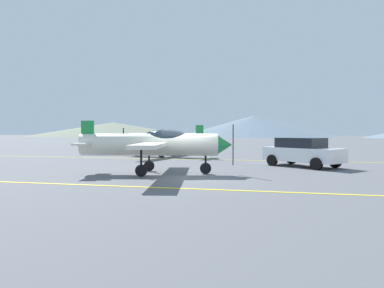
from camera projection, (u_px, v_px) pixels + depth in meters
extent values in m
plane|color=#54565B|center=(184.00, 176.00, 15.20)|extent=(400.00, 400.00, 0.00)
cube|color=yellow|center=(160.00, 188.00, 11.83)|extent=(80.00, 0.16, 0.01)
cube|color=yellow|center=(214.00, 160.00, 23.84)|extent=(80.00, 0.16, 0.01)
cylinder|color=silver|center=(149.00, 145.00, 15.82)|extent=(6.43, 2.14, 1.03)
cone|color=#1E8C3F|center=(225.00, 145.00, 15.68)|extent=(0.80, 0.98, 0.87)
cube|color=black|center=(233.00, 145.00, 15.67)|extent=(0.06, 0.12, 1.87)
ellipsoid|color=#1E2833|center=(167.00, 138.00, 15.78)|extent=(1.99, 1.16, 0.84)
cube|color=silver|center=(157.00, 144.00, 15.81)|extent=(2.47, 8.27, 0.15)
cube|color=silver|center=(88.00, 144.00, 15.94)|extent=(1.07, 2.50, 0.09)
cube|color=#1E8C3F|center=(88.00, 133.00, 15.92)|extent=(0.60, 0.21, 1.12)
cylinder|color=black|center=(206.00, 158.00, 15.74)|extent=(0.09, 0.09, 0.94)
cylinder|color=black|center=(206.00, 168.00, 15.75)|extent=(0.53, 0.20, 0.52)
cylinder|color=black|center=(141.00, 160.00, 14.83)|extent=(0.09, 0.09, 0.94)
cylinder|color=black|center=(141.00, 171.00, 14.84)|extent=(0.53, 0.20, 0.52)
cylinder|color=black|center=(149.00, 156.00, 16.88)|extent=(0.09, 0.09, 0.94)
cylinder|color=black|center=(149.00, 166.00, 16.89)|extent=(0.53, 0.20, 0.52)
cylinder|color=silver|center=(165.00, 140.00, 26.88)|extent=(6.43, 2.06, 1.03)
cone|color=#1E8C3F|center=(127.00, 139.00, 28.19)|extent=(0.79, 0.97, 0.87)
cube|color=black|center=(123.00, 139.00, 28.33)|extent=(0.06, 0.12, 1.87)
ellipsoid|color=#1E2833|center=(156.00, 136.00, 27.18)|extent=(1.98, 1.14, 0.84)
cube|color=silver|center=(161.00, 139.00, 27.02)|extent=(2.37, 8.27, 0.15)
cube|color=silver|center=(200.00, 139.00, 25.79)|extent=(1.04, 2.50, 0.09)
cube|color=#1E8C3F|center=(200.00, 132.00, 25.77)|extent=(0.60, 0.21, 1.12)
cylinder|color=black|center=(137.00, 147.00, 27.88)|extent=(0.09, 0.09, 0.94)
cylinder|color=black|center=(137.00, 153.00, 27.90)|extent=(0.53, 0.20, 0.52)
cylinder|color=black|center=(173.00, 147.00, 27.78)|extent=(0.09, 0.09, 0.94)
cylinder|color=black|center=(173.00, 153.00, 27.80)|extent=(0.53, 0.20, 0.52)
cylinder|color=black|center=(161.00, 148.00, 25.88)|extent=(0.09, 0.09, 0.94)
cylinder|color=black|center=(161.00, 154.00, 25.90)|extent=(0.53, 0.20, 0.52)
cube|color=white|center=(303.00, 154.00, 19.07)|extent=(4.45, 4.14, 0.75)
cube|color=black|center=(301.00, 143.00, 19.17)|extent=(2.86, 2.76, 0.55)
cylinder|color=black|center=(316.00, 164.00, 17.41)|extent=(0.63, 0.58, 0.64)
cylinder|color=black|center=(335.00, 162.00, 18.51)|extent=(0.63, 0.58, 0.64)
cylinder|color=black|center=(272.00, 160.00, 19.66)|extent=(0.63, 0.58, 0.64)
cylinder|color=black|center=(291.00, 159.00, 20.75)|extent=(0.63, 0.58, 0.64)
cone|color=slate|center=(113.00, 129.00, 171.95)|extent=(82.46, 82.46, 6.95)
cone|color=slate|center=(254.00, 126.00, 149.47)|extent=(66.28, 66.28, 9.28)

